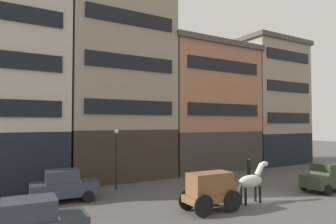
{
  "coord_description": "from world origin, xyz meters",
  "views": [
    {
      "loc": [
        -13.75,
        -13.48,
        4.52
      ],
      "look_at": [
        -4.6,
        2.12,
        5.21
      ],
      "focal_mm": 31.7,
      "sensor_mm": 36.0,
      "label": 1
    }
  ],
  "objects_px": {
    "sedan_light": "(327,177)",
    "fire_hydrant_curbside": "(262,167)",
    "cargo_wagon": "(211,189)",
    "draft_horse": "(252,181)",
    "streetlamp_curbside": "(116,150)",
    "sedan_dark": "(64,186)",
    "sedan_parked_curb": "(32,224)",
    "pedestrian_officer": "(249,167)"
  },
  "relations": [
    {
      "from": "sedan_light",
      "to": "fire_hydrant_curbside",
      "type": "relative_size",
      "value": 4.46
    },
    {
      "from": "cargo_wagon",
      "to": "draft_horse",
      "type": "distance_m",
      "value": 2.95
    },
    {
      "from": "streetlamp_curbside",
      "to": "draft_horse",
      "type": "bearing_deg",
      "value": -53.44
    },
    {
      "from": "draft_horse",
      "to": "sedan_dark",
      "type": "height_order",
      "value": "draft_horse"
    },
    {
      "from": "sedan_light",
      "to": "streetlamp_curbside",
      "type": "distance_m",
      "value": 14.36
    },
    {
      "from": "sedan_dark",
      "to": "sedan_parked_curb",
      "type": "bearing_deg",
      "value": -110.12
    },
    {
      "from": "pedestrian_officer",
      "to": "streetlamp_curbside",
      "type": "bearing_deg",
      "value": 170.8
    },
    {
      "from": "sedan_parked_curb",
      "to": "streetlamp_curbside",
      "type": "xyz_separation_m",
      "value": [
        6.04,
        7.78,
        1.76
      ]
    },
    {
      "from": "pedestrian_officer",
      "to": "fire_hydrant_curbside",
      "type": "distance_m",
      "value": 4.38
    },
    {
      "from": "cargo_wagon",
      "to": "fire_hydrant_curbside",
      "type": "relative_size",
      "value": 3.53
    },
    {
      "from": "sedan_dark",
      "to": "sedan_light",
      "type": "height_order",
      "value": "same"
    },
    {
      "from": "sedan_light",
      "to": "sedan_parked_curb",
      "type": "relative_size",
      "value": 0.98
    },
    {
      "from": "sedan_dark",
      "to": "streetlamp_curbside",
      "type": "distance_m",
      "value": 4.39
    },
    {
      "from": "draft_horse",
      "to": "sedan_light",
      "type": "bearing_deg",
      "value": -2.68
    },
    {
      "from": "sedan_dark",
      "to": "pedestrian_officer",
      "type": "relative_size",
      "value": 2.12
    },
    {
      "from": "sedan_parked_curb",
      "to": "fire_hydrant_curbside",
      "type": "relative_size",
      "value": 4.56
    },
    {
      "from": "streetlamp_curbside",
      "to": "pedestrian_officer",
      "type": "bearing_deg",
      "value": -9.2
    },
    {
      "from": "sedan_light",
      "to": "fire_hydrant_curbside",
      "type": "distance_m",
      "value": 8.28
    },
    {
      "from": "cargo_wagon",
      "to": "draft_horse",
      "type": "bearing_deg",
      "value": -0.02
    },
    {
      "from": "pedestrian_officer",
      "to": "sedan_light",
      "type": "bearing_deg",
      "value": -77.73
    },
    {
      "from": "draft_horse",
      "to": "pedestrian_officer",
      "type": "relative_size",
      "value": 1.31
    },
    {
      "from": "sedan_dark",
      "to": "fire_hydrant_curbside",
      "type": "relative_size",
      "value": 4.58
    },
    {
      "from": "sedan_parked_curb",
      "to": "fire_hydrant_curbside",
      "type": "bearing_deg",
      "value": 21.31
    },
    {
      "from": "draft_horse",
      "to": "cargo_wagon",
      "type": "bearing_deg",
      "value": 179.98
    },
    {
      "from": "cargo_wagon",
      "to": "fire_hydrant_curbside",
      "type": "xyz_separation_m",
      "value": [
        12.2,
        7.55,
        -0.72
      ]
    },
    {
      "from": "cargo_wagon",
      "to": "pedestrian_officer",
      "type": "height_order",
      "value": "cargo_wagon"
    },
    {
      "from": "draft_horse",
      "to": "sedan_parked_curb",
      "type": "height_order",
      "value": "draft_horse"
    },
    {
      "from": "pedestrian_officer",
      "to": "streetlamp_curbside",
      "type": "height_order",
      "value": "streetlamp_curbside"
    },
    {
      "from": "sedan_parked_curb",
      "to": "pedestrian_officer",
      "type": "bearing_deg",
      "value": 19.69
    },
    {
      "from": "cargo_wagon",
      "to": "streetlamp_curbside",
      "type": "bearing_deg",
      "value": 108.55
    },
    {
      "from": "sedan_light",
      "to": "pedestrian_officer",
      "type": "distance_m",
      "value": 5.96
    },
    {
      "from": "draft_horse",
      "to": "sedan_parked_curb",
      "type": "distance_m",
      "value": 11.44
    },
    {
      "from": "fire_hydrant_curbside",
      "to": "sedan_parked_curb",
      "type": "bearing_deg",
      "value": -158.69
    },
    {
      "from": "draft_horse",
      "to": "pedestrian_officer",
      "type": "xyz_separation_m",
      "value": [
        5.42,
        5.51,
        -0.29
      ]
    },
    {
      "from": "sedan_parked_curb",
      "to": "sedan_dark",
      "type": "bearing_deg",
      "value": 69.88
    },
    {
      "from": "cargo_wagon",
      "to": "sedan_parked_curb",
      "type": "xyz_separation_m",
      "value": [
        -8.48,
        -0.52,
        -0.23
      ]
    },
    {
      "from": "draft_horse",
      "to": "streetlamp_curbside",
      "type": "bearing_deg",
      "value": 126.56
    },
    {
      "from": "sedan_dark",
      "to": "streetlamp_curbside",
      "type": "xyz_separation_m",
      "value": [
        3.73,
        1.49,
        1.76
      ]
    },
    {
      "from": "draft_horse",
      "to": "pedestrian_officer",
      "type": "bearing_deg",
      "value": 45.48
    },
    {
      "from": "sedan_parked_curb",
      "to": "streetlamp_curbside",
      "type": "bearing_deg",
      "value": 52.17
    },
    {
      "from": "cargo_wagon",
      "to": "sedan_light",
      "type": "relative_size",
      "value": 0.79
    },
    {
      "from": "sedan_dark",
      "to": "streetlamp_curbside",
      "type": "bearing_deg",
      "value": 21.71
    }
  ]
}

